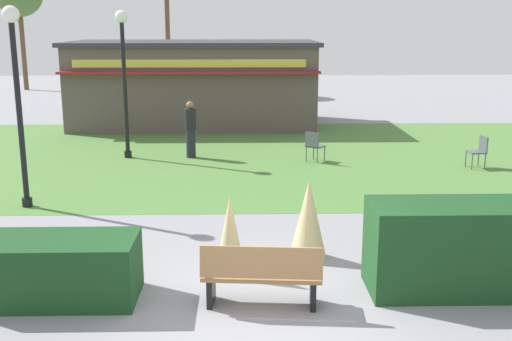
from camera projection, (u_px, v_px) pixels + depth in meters
ground_plane at (261, 312)px, 8.71m from camera, size 80.00×80.00×0.00m
lawn_patch at (250, 155)px, 19.00m from camera, size 36.00×12.00×0.01m
park_bench at (262, 275)px, 8.78m from camera, size 1.74×0.66×0.95m
hedge_left at (60, 269)px, 9.03m from camera, size 2.24×1.10×0.93m
hedge_right at (448, 248)px, 9.28m from camera, size 2.36×1.10×1.36m
ornamental_grass_behind_left at (230, 235)px, 9.90m from camera, size 0.51×0.51×1.31m
ornamental_grass_behind_right at (308, 219)px, 10.58m from camera, size 0.65×0.65×1.38m
lamppost_mid at (17, 84)px, 13.08m from camera, size 0.36×0.36×4.29m
lamppost_far at (124, 67)px, 18.04m from camera, size 0.36×0.36×4.29m
trash_bin at (499, 258)px, 9.51m from camera, size 0.52×0.52×0.89m
food_kiosk at (195, 83)px, 24.42m from camera, size 9.49×4.97×3.24m
cafe_chair_west at (479, 149)px, 17.23m from camera, size 0.49×0.49×0.89m
cafe_chair_east at (314, 144)px, 17.96m from camera, size 0.62×0.62×0.89m
person_strolling at (191, 129)px, 18.48m from camera, size 0.34×0.34×1.69m
parked_car_west_slot at (156, 88)px, 32.26m from camera, size 4.36×2.38×1.20m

